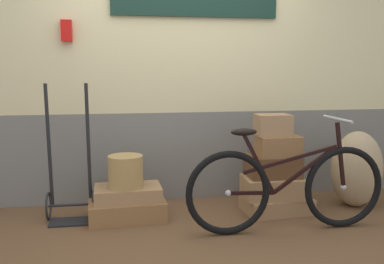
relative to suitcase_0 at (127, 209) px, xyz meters
The scene contains 13 objects.
ground 0.58m from the suitcase_0, 23.52° to the right, with size 10.20×5.20×0.06m, color brown.
station_building 1.55m from the suitcase_0, 49.06° to the left, with size 8.20×0.74×2.81m.
suitcase_0 is the anchor object (origin of this frame).
suitcase_1 0.15m from the suitcase_0, 16.20° to the left, with size 0.60×0.37×0.13m, color #9E754C.
suitcase_2 1.42m from the suitcase_0, ahead, with size 0.62×0.42×0.15m, color #9E754C.
suitcase_3 1.39m from the suitcase_0, ahead, with size 0.56×0.39×0.19m, color #9E754C.
suitcase_4 1.43m from the suitcase_0, ahead, with size 0.49×0.35×0.20m, color brown.
suitcase_5 1.53m from the suitcase_0, ahead, with size 0.39×0.31×0.19m, color olive.
suitcase_6 1.57m from the suitcase_0, ahead, with size 0.32×0.24×0.20m, color #9E754C.
wicker_basket 0.36m from the suitcase_0, 103.46° to the right, with size 0.31×0.31×0.29m, color #A8844C.
luggage_trolley 0.55m from the suitcase_0, behind, with size 0.42×0.35×1.24m.
burlap_sack 2.28m from the suitcase_0, ahead, with size 0.51×0.43×0.76m, color tan.
bicycle 1.45m from the suitcase_0, 21.47° to the right, with size 1.74×0.46×0.96m.
Camera 1 is at (-0.57, -3.56, 1.36)m, focal length 39.67 mm.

